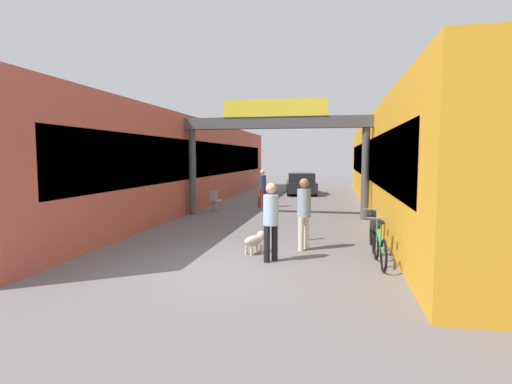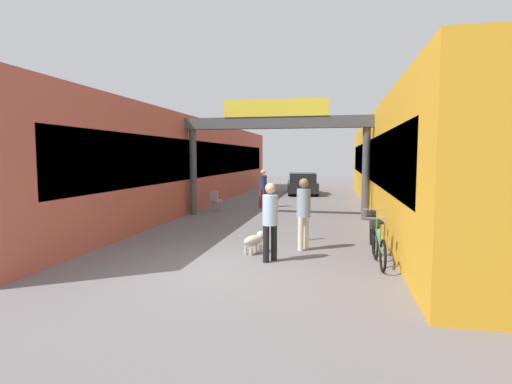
{
  "view_description": "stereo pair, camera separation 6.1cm",
  "coord_description": "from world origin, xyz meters",
  "px_view_note": "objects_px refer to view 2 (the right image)",
  "views": [
    {
      "loc": [
        2.25,
        -7.68,
        2.33
      ],
      "look_at": [
        0.0,
        3.69,
        1.3
      ],
      "focal_mm": 28.0,
      "sensor_mm": 36.0,
      "label": 1
    },
    {
      "loc": [
        2.31,
        -7.67,
        2.33
      ],
      "look_at": [
        0.0,
        3.69,
        1.3
      ],
      "focal_mm": 28.0,
      "sensor_mm": 36.0,
      "label": 2
    }
  ],
  "objects_px": {
    "cafe_chair_aluminium_nearer": "(215,199)",
    "pedestrian_companion": "(304,209)",
    "bollard_post_metal": "(299,223)",
    "pedestrian_carrying_crate": "(263,186)",
    "bicycle_black_second": "(372,231)",
    "pedestrian_with_dog": "(270,217)",
    "dog_on_leash": "(255,240)",
    "parked_car_black": "(302,184)",
    "bicycle_green_nearest": "(378,244)"
  },
  "relations": [
    {
      "from": "bollard_post_metal",
      "to": "pedestrian_companion",
      "type": "bearing_deg",
      "value": -79.18
    },
    {
      "from": "bicycle_green_nearest",
      "to": "pedestrian_with_dog",
      "type": "bearing_deg",
      "value": -174.1
    },
    {
      "from": "pedestrian_companion",
      "to": "bollard_post_metal",
      "type": "xyz_separation_m",
      "value": [
        -0.2,
        1.06,
        -0.55
      ]
    },
    {
      "from": "bicycle_black_second",
      "to": "bollard_post_metal",
      "type": "height_order",
      "value": "bicycle_black_second"
    },
    {
      "from": "pedestrian_with_dog",
      "to": "pedestrian_carrying_crate",
      "type": "relative_size",
      "value": 1.01
    },
    {
      "from": "pedestrian_companion",
      "to": "bicycle_black_second",
      "type": "height_order",
      "value": "pedestrian_companion"
    },
    {
      "from": "pedestrian_carrying_crate",
      "to": "bollard_post_metal",
      "type": "height_order",
      "value": "pedestrian_carrying_crate"
    },
    {
      "from": "pedestrian_with_dog",
      "to": "bicycle_black_second",
      "type": "xyz_separation_m",
      "value": [
        2.34,
        1.79,
        -0.57
      ]
    },
    {
      "from": "bollard_post_metal",
      "to": "pedestrian_carrying_crate",
      "type": "bearing_deg",
      "value": 108.26
    },
    {
      "from": "pedestrian_companion",
      "to": "parked_car_black",
      "type": "height_order",
      "value": "pedestrian_companion"
    },
    {
      "from": "pedestrian_carrying_crate",
      "to": "parked_car_black",
      "type": "distance_m",
      "value": 7.04
    },
    {
      "from": "pedestrian_companion",
      "to": "parked_car_black",
      "type": "xyz_separation_m",
      "value": [
        -1.32,
        15.01,
        -0.39
      ]
    },
    {
      "from": "pedestrian_carrying_crate",
      "to": "bollard_post_metal",
      "type": "xyz_separation_m",
      "value": [
        2.32,
        -7.02,
        -0.5
      ]
    },
    {
      "from": "pedestrian_with_dog",
      "to": "dog_on_leash",
      "type": "relative_size",
      "value": 2.44
    },
    {
      "from": "pedestrian_companion",
      "to": "pedestrian_carrying_crate",
      "type": "relative_size",
      "value": 1.04
    },
    {
      "from": "cafe_chair_aluminium_nearer",
      "to": "bicycle_black_second",
      "type": "bearing_deg",
      "value": -44.12
    },
    {
      "from": "bicycle_black_second",
      "to": "cafe_chair_aluminium_nearer",
      "type": "height_order",
      "value": "bicycle_black_second"
    },
    {
      "from": "pedestrian_carrying_crate",
      "to": "cafe_chair_aluminium_nearer",
      "type": "height_order",
      "value": "pedestrian_carrying_crate"
    },
    {
      "from": "pedestrian_companion",
      "to": "bicycle_green_nearest",
      "type": "bearing_deg",
      "value": -30.84
    },
    {
      "from": "bicycle_black_second",
      "to": "cafe_chair_aluminium_nearer",
      "type": "relative_size",
      "value": 1.9
    },
    {
      "from": "dog_on_leash",
      "to": "parked_car_black",
      "type": "distance_m",
      "value": 15.6
    },
    {
      "from": "pedestrian_carrying_crate",
      "to": "parked_car_black",
      "type": "relative_size",
      "value": 0.41
    },
    {
      "from": "pedestrian_with_dog",
      "to": "bicycle_green_nearest",
      "type": "xyz_separation_m",
      "value": [
        2.34,
        0.24,
        -0.57
      ]
    },
    {
      "from": "pedestrian_companion",
      "to": "parked_car_black",
      "type": "relative_size",
      "value": 0.43
    },
    {
      "from": "dog_on_leash",
      "to": "bicycle_black_second",
      "type": "relative_size",
      "value": 0.43
    },
    {
      "from": "bollard_post_metal",
      "to": "parked_car_black",
      "type": "distance_m",
      "value": 14.0
    },
    {
      "from": "pedestrian_with_dog",
      "to": "bicycle_green_nearest",
      "type": "bearing_deg",
      "value": 5.9
    },
    {
      "from": "pedestrian_carrying_crate",
      "to": "dog_on_leash",
      "type": "relative_size",
      "value": 2.41
    },
    {
      "from": "bicycle_black_second",
      "to": "pedestrian_carrying_crate",
      "type": "bearing_deg",
      "value": 119.21
    },
    {
      "from": "dog_on_leash",
      "to": "cafe_chair_aluminium_nearer",
      "type": "relative_size",
      "value": 0.81
    },
    {
      "from": "pedestrian_with_dog",
      "to": "bicycle_black_second",
      "type": "relative_size",
      "value": 1.04
    },
    {
      "from": "pedestrian_companion",
      "to": "bicycle_green_nearest",
      "type": "xyz_separation_m",
      "value": [
        1.71,
        -1.02,
        -0.6
      ]
    },
    {
      "from": "pedestrian_carrying_crate",
      "to": "bollard_post_metal",
      "type": "bearing_deg",
      "value": -71.74
    },
    {
      "from": "pedestrian_with_dog",
      "to": "bollard_post_metal",
      "type": "bearing_deg",
      "value": 79.48
    },
    {
      "from": "pedestrian_with_dog",
      "to": "cafe_chair_aluminium_nearer",
      "type": "relative_size",
      "value": 1.97
    },
    {
      "from": "pedestrian_carrying_crate",
      "to": "bicycle_green_nearest",
      "type": "bearing_deg",
      "value": -65.09
    },
    {
      "from": "pedestrian_carrying_crate",
      "to": "bicycle_green_nearest",
      "type": "distance_m",
      "value": 10.05
    },
    {
      "from": "bicycle_green_nearest",
      "to": "bollard_post_metal",
      "type": "bearing_deg",
      "value": 132.58
    },
    {
      "from": "dog_on_leash",
      "to": "bollard_post_metal",
      "type": "height_order",
      "value": "bollard_post_metal"
    },
    {
      "from": "cafe_chair_aluminium_nearer",
      "to": "pedestrian_companion",
      "type": "bearing_deg",
      "value": -55.94
    },
    {
      "from": "bicycle_black_second",
      "to": "parked_car_black",
      "type": "relative_size",
      "value": 0.4
    },
    {
      "from": "pedestrian_carrying_crate",
      "to": "dog_on_leash",
      "type": "xyz_separation_m",
      "value": [
        1.4,
        -8.66,
        -0.68
      ]
    },
    {
      "from": "pedestrian_with_dog",
      "to": "bicycle_black_second",
      "type": "distance_m",
      "value": 3.0
    },
    {
      "from": "dog_on_leash",
      "to": "bollard_post_metal",
      "type": "bearing_deg",
      "value": 60.8
    },
    {
      "from": "pedestrian_with_dog",
      "to": "cafe_chair_aluminium_nearer",
      "type": "xyz_separation_m",
      "value": [
        -3.64,
        7.59,
        -0.47
      ]
    },
    {
      "from": "pedestrian_companion",
      "to": "cafe_chair_aluminium_nearer",
      "type": "xyz_separation_m",
      "value": [
        -4.28,
        6.32,
        -0.5
      ]
    },
    {
      "from": "dog_on_leash",
      "to": "pedestrian_with_dog",
      "type": "bearing_deg",
      "value": -54.24
    },
    {
      "from": "pedestrian_with_dog",
      "to": "pedestrian_carrying_crate",
      "type": "bearing_deg",
      "value": 101.42
    },
    {
      "from": "cafe_chair_aluminium_nearer",
      "to": "dog_on_leash",
      "type": "bearing_deg",
      "value": -65.45
    },
    {
      "from": "pedestrian_companion",
      "to": "bollard_post_metal",
      "type": "bearing_deg",
      "value": 100.82
    }
  ]
}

